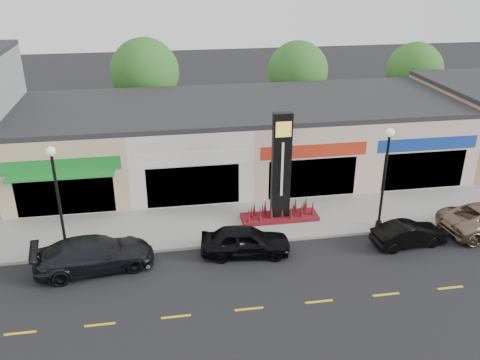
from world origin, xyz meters
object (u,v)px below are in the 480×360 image
Objects in this scene: lamp_west_near at (57,191)px; car_dark_sedan at (94,254)px; car_black_conv at (409,234)px; car_black_sedan at (245,241)px; pylon_sign at (281,183)px; lamp_east_near at (385,169)px.

lamp_west_near is 3.39m from car_dark_sedan.
car_black_conv is (16.79, -1.79, -2.86)m from lamp_west_near.
pylon_sign is at bearing -32.50° from car_black_sedan.
car_black_conv is (5.79, -3.49, -1.66)m from pylon_sign.
car_black_conv is (15.30, -0.36, -0.17)m from car_dark_sedan.
lamp_west_near is 1.27× the size of car_black_sedan.
car_dark_sedan is (-14.51, -1.43, -2.69)m from lamp_east_near.
pylon_sign is at bearing -80.40° from car_dark_sedan.
lamp_west_near reaches higher than car_dark_sedan.
lamp_east_near is 1.01× the size of car_dark_sedan.
lamp_east_near is 1.27× the size of car_black_sedan.
pylon_sign is (-5.00, 1.70, -1.20)m from lamp_east_near.
car_black_sedan is at bearing -128.86° from pylon_sign.
lamp_east_near is 8.02m from car_black_sedan.
lamp_east_near is at bearing 17.97° from car_black_conv.
lamp_west_near reaches higher than car_black_sedan.
car_black_sedan is 8.23m from car_black_conv.
car_black_sedan is at bearing -8.68° from lamp_west_near.
car_dark_sedan is 1.25× the size of car_black_sedan.
lamp_west_near is 1.01× the size of car_dark_sedan.
car_black_conv is (8.21, -0.48, -0.12)m from car_black_sedan.
pylon_sign is 1.39× the size of car_black_sedan.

